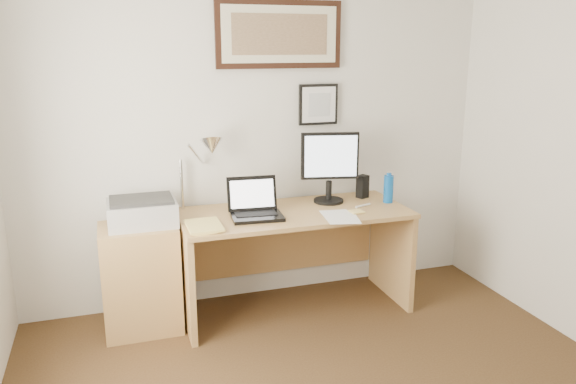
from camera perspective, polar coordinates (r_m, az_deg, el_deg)
name	(u,v)px	position (r m, az deg, el deg)	size (l,w,h in m)	color
wall_back	(259,134)	(4.13, -2.94, 5.95)	(3.50, 0.02, 2.50)	silver
side_cabinet	(141,278)	(3.93, -14.71, -8.46)	(0.50, 0.40, 0.73)	#A77C46
water_bottle	(388,189)	(4.19, 10.17, 0.30)	(0.07, 0.07, 0.20)	#0D56B0
bottle_cap	(389,174)	(4.17, 10.24, 1.77)	(0.04, 0.04, 0.02)	#0D56B0
speaker	(363,186)	(4.30, 7.58, 0.56)	(0.08, 0.07, 0.17)	black
paper_sheet_a	(342,217)	(3.81, 5.50, -2.57)	(0.21, 0.30, 0.00)	white
paper_sheet_b	(338,216)	(3.83, 5.09, -2.43)	(0.20, 0.28, 0.00)	white
sticky_pad	(357,212)	(3.93, 7.00, -1.99)	(0.09, 0.09, 0.01)	#F1D272
marker_pen	(363,206)	(4.08, 7.63, -1.38)	(0.02, 0.02, 0.14)	white
book	(187,228)	(3.60, -10.22, -3.60)	(0.22, 0.30, 0.02)	#EAD26E
desk	(291,239)	(4.09, 0.28, -4.77)	(1.60, 0.70, 0.75)	#A77C46
laptop	(255,208)	(3.80, -3.35, -1.66)	(0.36, 0.32, 0.26)	black
lcd_monitor	(330,164)	(4.09, 4.26, 2.87)	(0.42, 0.22, 0.52)	black
printer	(142,212)	(3.80, -14.61, -1.95)	(0.44, 0.34, 0.18)	#ABABAE
desk_lamp	(209,150)	(3.87, -8.05, 4.29)	(0.29, 0.27, 0.53)	silver
picture_large	(280,34)	(4.10, -0.86, 15.72)	(0.92, 0.04, 0.47)	black
picture_small	(318,105)	(4.22, 3.10, 8.87)	(0.30, 0.03, 0.30)	black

